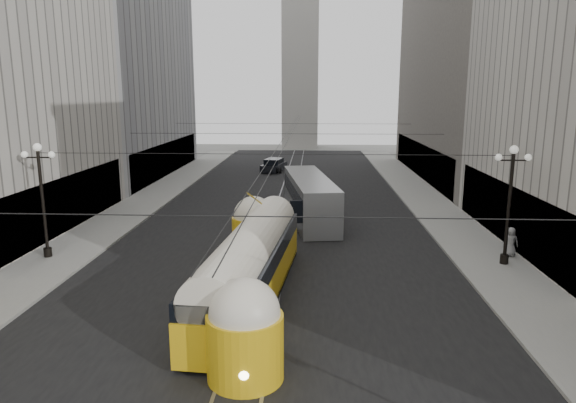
# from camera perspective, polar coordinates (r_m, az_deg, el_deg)

# --- Properties ---
(road) EXTENTS (20.00, 85.00, 0.02)m
(road) POSITION_cam_1_polar(r_m,az_deg,el_deg) (42.47, -0.30, -0.51)
(road) COLOR black
(road) RESTS_ON ground
(sidewalk_left) EXTENTS (4.00, 72.00, 0.15)m
(sidewalk_left) POSITION_cam_1_polar(r_m,az_deg,el_deg) (47.98, -14.53, 0.64)
(sidewalk_left) COLOR gray
(sidewalk_left) RESTS_ON ground
(sidewalk_right) EXTENTS (4.00, 72.00, 0.15)m
(sidewalk_right) POSITION_cam_1_polar(r_m,az_deg,el_deg) (46.85, 14.75, 0.36)
(sidewalk_right) COLOR gray
(sidewalk_right) RESTS_ON ground
(rail_left) EXTENTS (0.12, 85.00, 0.04)m
(rail_left) POSITION_cam_1_polar(r_m,az_deg,el_deg) (42.52, -1.31, -0.50)
(rail_left) COLOR gray
(rail_left) RESTS_ON ground
(rail_right) EXTENTS (0.12, 85.00, 0.04)m
(rail_right) POSITION_cam_1_polar(r_m,az_deg,el_deg) (42.44, 0.71, -0.52)
(rail_right) COLOR gray
(rail_right) RESTS_ON ground
(building_left_far) EXTENTS (12.60, 28.60, 28.60)m
(building_left_far) POSITION_cam_1_polar(r_m,az_deg,el_deg) (61.32, -19.27, 16.11)
(building_left_far) COLOR #999999
(building_left_far) RESTS_ON ground
(building_right_far) EXTENTS (12.60, 32.60, 32.60)m
(building_right_far) POSITION_cam_1_polar(r_m,az_deg,el_deg) (60.05, 21.03, 18.02)
(building_right_far) COLOR #514C47
(building_right_far) RESTS_ON ground
(distant_tower) EXTENTS (6.00, 6.00, 31.36)m
(distant_tower) POSITION_cam_1_polar(r_m,az_deg,el_deg) (89.14, 1.39, 15.66)
(distant_tower) COLOR #B2AFA8
(distant_tower) RESTS_ON ground
(lamppost_left_mid) EXTENTS (1.86, 0.44, 6.37)m
(lamppost_left_mid) POSITION_cam_1_polar(r_m,az_deg,el_deg) (31.20, -25.66, 0.78)
(lamppost_left_mid) COLOR black
(lamppost_left_mid) RESTS_ON sidewalk_left
(lamppost_right_mid) EXTENTS (1.86, 0.44, 6.37)m
(lamppost_right_mid) POSITION_cam_1_polar(r_m,az_deg,el_deg) (29.34, 23.41, 0.34)
(lamppost_right_mid) COLOR black
(lamppost_right_mid) RESTS_ON sidewalk_right
(catenary) EXTENTS (25.00, 72.00, 0.23)m
(catenary) POSITION_cam_1_polar(r_m,az_deg,el_deg) (40.59, -0.22, 7.32)
(catenary) COLOR black
(catenary) RESTS_ON ground
(streetcar) EXTENTS (3.74, 15.79, 3.46)m
(streetcar) POSITION_cam_1_polar(r_m,az_deg,el_deg) (23.17, -4.18, -6.86)
(streetcar) COLOR gold
(streetcar) RESTS_ON ground
(city_bus) EXTENTS (4.37, 12.62, 3.13)m
(city_bus) POSITION_cam_1_polar(r_m,az_deg,el_deg) (37.87, 2.41, 0.60)
(city_bus) COLOR gray
(city_bus) RESTS_ON ground
(sedan_white_far) EXTENTS (1.77, 4.20, 1.32)m
(sedan_white_far) POSITION_cam_1_polar(r_m,az_deg,el_deg) (54.99, 2.30, 2.97)
(sedan_white_far) COLOR silver
(sedan_white_far) RESTS_ON ground
(sedan_dark_far) EXTENTS (3.00, 5.14, 1.52)m
(sedan_dark_far) POSITION_cam_1_polar(r_m,az_deg,el_deg) (61.49, -1.57, 4.02)
(sedan_dark_far) COLOR black
(sedan_dark_far) RESTS_ON ground
(pedestrian_sidewalk_right) EXTENTS (0.88, 0.61, 1.67)m
(pedestrian_sidewalk_right) POSITION_cam_1_polar(r_m,az_deg,el_deg) (31.46, 23.52, -4.12)
(pedestrian_sidewalk_right) COLOR gray
(pedestrian_sidewalk_right) RESTS_ON sidewalk_right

